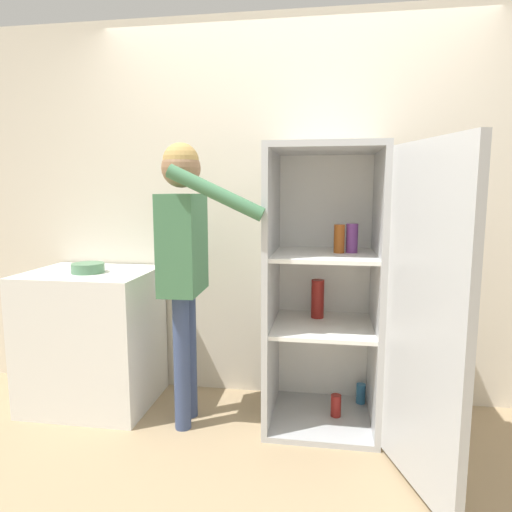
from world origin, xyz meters
name	(u,v)px	position (x,y,z in m)	size (l,w,h in m)	color
ground_plane	(270,475)	(0.00, 0.00, 0.00)	(12.00, 12.00, 0.00)	tan
wall_back	(289,212)	(0.00, 0.98, 1.27)	(7.00, 0.06, 2.55)	beige
refrigerator	(342,293)	(0.35, 0.52, 0.83)	(0.92, 1.27, 1.68)	#B7BABC
person	(184,245)	(-0.57, 0.45, 1.10)	(0.63, 0.50, 1.69)	#384770
counter	(93,338)	(-1.27, 0.61, 0.45)	(0.79, 0.64, 0.90)	white
bowl	(88,268)	(-1.25, 0.57, 0.93)	(0.21, 0.21, 0.06)	#517F5B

